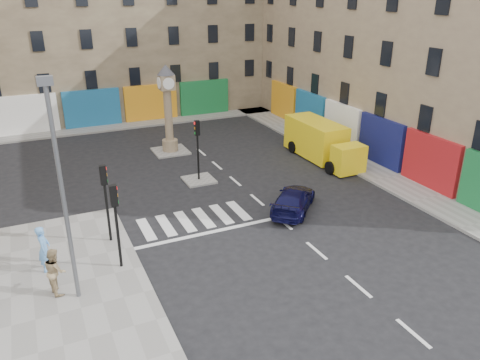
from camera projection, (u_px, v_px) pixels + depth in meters
ground at (294, 231)px, 22.79m from camera, size 120.00×120.00×0.00m
sidewalk_left at (59, 315)px, 16.84m from camera, size 7.00×16.00×0.15m
sidewalk_right at (326, 147)px, 34.51m from camera, size 2.60×30.00×0.15m
sidewalk_far at (120, 126)px, 39.87m from camera, size 32.00×2.40×0.15m
island_near at (199, 180)px, 28.72m from camera, size 1.80×1.80×0.12m
island_far at (170, 151)px, 33.76m from camera, size 2.40×2.40×0.12m
building_right at (406, 32)px, 33.91m from camera, size 10.00×30.00×16.00m
building_far at (97, 18)px, 41.52m from camera, size 32.00×10.00×17.00m
traffic_light_left_near at (116, 213)px, 18.76m from camera, size 0.28×0.22×3.70m
traffic_light_left_far at (105, 191)px, 20.77m from camera, size 0.28×0.22×3.70m
traffic_light_island at (198, 141)px, 27.75m from camera, size 0.28×0.22×3.70m
lamp_post at (61, 184)px, 16.02m from camera, size 0.50×0.25×8.30m
clock_pillar at (168, 104)px, 32.42m from camera, size 1.20×1.20×6.10m
navy_sedan at (293, 200)px, 24.71m from camera, size 4.20×4.30×1.24m
yellow_van at (321, 142)px, 31.95m from camera, size 2.37×6.92×2.51m
pedestrian_blue at (44, 249)px, 19.07m from camera, size 0.63×0.82×2.00m
pedestrian_tan at (55, 271)px, 17.69m from camera, size 0.88×1.04×1.87m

